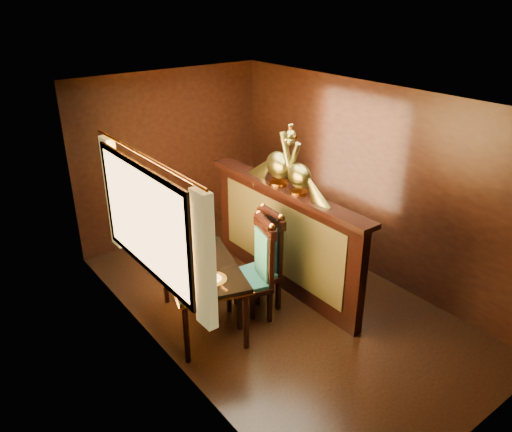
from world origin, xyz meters
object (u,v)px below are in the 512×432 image
Objects in this scene: chair_left at (258,266)px; peacock_right at (279,153)px; dining_table at (201,272)px; chair_right at (265,257)px; peacock_left at (300,165)px.

chair_left is 1.60× the size of peacock_right.
dining_table is 1.16× the size of chair_right.
peacock_left is at bearing 20.71° from chair_left.
dining_table is at bearing -171.50° from peacock_right.
chair_left reaches higher than dining_table.
dining_table is 0.82m from chair_right.
dining_table is 1.86× the size of peacock_right.
dining_table is at bearing 171.75° from peacock_left.
chair_left is at bearing -174.43° from peacock_left.
chair_right is 1.22m from peacock_right.
dining_table is at bearing 176.38° from chair_right.
peacock_right is at bearing 25.67° from dining_table.
peacock_right is (0.63, 0.43, 1.10)m from chair_left.
chair_right is (0.20, 0.12, -0.00)m from chair_left.
dining_table is 1.62m from peacock_left.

